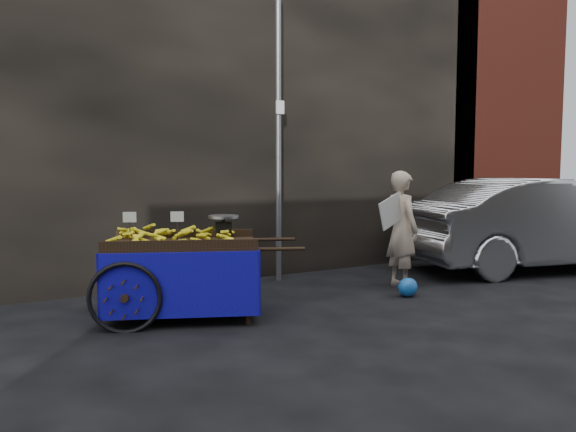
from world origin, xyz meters
TOP-DOWN VIEW (x-y plane):
  - ground at (0.00, 0.00)m, footprint 80.00×80.00m
  - building_wall at (0.39, 2.60)m, footprint 13.50×2.00m
  - street_pole at (0.30, 1.30)m, footprint 0.12×0.10m
  - banana_cart at (-1.56, 0.13)m, footprint 2.32×1.69m
  - vendor at (1.49, 0.10)m, footprint 0.74×0.58m
  - plastic_bag at (1.18, -0.39)m, footprint 0.26×0.21m
  - parked_car at (4.24, 0.03)m, footprint 4.53×2.48m

SIDE VIEW (x-z plane):
  - ground at x=0.00m, z-range 0.00..0.00m
  - plastic_bag at x=1.18m, z-range 0.00..0.23m
  - parked_car at x=4.24m, z-range 0.00..1.42m
  - banana_cart at x=-1.56m, z-range 0.13..1.29m
  - vendor at x=1.49m, z-range 0.00..1.54m
  - street_pole at x=0.30m, z-range 0.01..4.01m
  - building_wall at x=0.39m, z-range 0.00..5.00m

